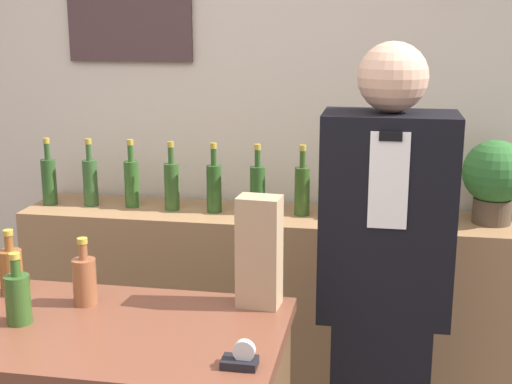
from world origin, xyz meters
TOP-DOWN VIEW (x-y plane):
  - back_wall at (-0.00, 2.00)m, footprint 5.20×0.09m
  - back_shelf at (0.12, 1.74)m, footprint 2.23×0.40m
  - shopkeeper at (0.64, 1.00)m, footprint 0.43×0.27m
  - potted_plant at (1.09, 1.76)m, footprint 0.27×0.27m
  - paper_bag at (0.27, 0.68)m, footprint 0.13×0.10m
  - tape_dispenser at (0.29, 0.28)m, footprint 0.09×0.06m
  - counter_bottle_2 at (-0.51, 0.63)m, footprint 0.07×0.07m
  - counter_bottle_3 at (-0.38, 0.43)m, footprint 0.07×0.07m
  - counter_bottle_4 at (-0.25, 0.59)m, footprint 0.07×0.07m
  - shelf_bottle_0 at (-0.92, 1.72)m, footprint 0.07×0.07m
  - shelf_bottle_1 at (-0.72, 1.74)m, footprint 0.07×0.07m
  - shelf_bottle_2 at (-0.52, 1.75)m, footprint 0.07×0.07m
  - shelf_bottle_3 at (-0.32, 1.73)m, footprint 0.07×0.07m
  - shelf_bottle_4 at (-0.12, 1.73)m, footprint 0.07×0.07m
  - shelf_bottle_5 at (0.08, 1.73)m, footprint 0.07×0.07m
  - shelf_bottle_6 at (0.28, 1.75)m, footprint 0.07×0.07m
  - shelf_bottle_7 at (0.47, 1.75)m, footprint 0.07×0.07m
  - shelf_bottle_8 at (0.67, 1.73)m, footprint 0.07×0.07m
  - shelf_bottle_9 at (0.87, 1.74)m, footprint 0.07×0.07m

SIDE VIEW (x-z plane):
  - back_shelf at x=0.12m, z-range 0.00..0.93m
  - shopkeeper at x=0.64m, z-range 0.00..1.71m
  - tape_dispenser at x=0.29m, z-range 0.92..0.99m
  - counter_bottle_2 at x=-0.51m, z-range 0.91..1.12m
  - counter_bottle_3 at x=-0.38m, z-range 0.91..1.12m
  - counter_bottle_4 at x=-0.25m, z-range 0.91..1.12m
  - shelf_bottle_0 at x=-0.92m, z-range 0.89..1.21m
  - shelf_bottle_1 at x=-0.72m, z-range 0.89..1.21m
  - shelf_bottle_2 at x=-0.52m, z-range 0.89..1.21m
  - shelf_bottle_3 at x=-0.32m, z-range 0.89..1.21m
  - shelf_bottle_4 at x=-0.12m, z-range 0.89..1.21m
  - shelf_bottle_5 at x=0.08m, z-range 0.89..1.21m
  - shelf_bottle_6 at x=0.28m, z-range 0.89..1.21m
  - shelf_bottle_7 at x=0.47m, z-range 0.89..1.21m
  - shelf_bottle_8 at x=0.67m, z-range 0.89..1.21m
  - shelf_bottle_9 at x=0.87m, z-range 0.89..1.21m
  - paper_bag at x=0.27m, z-range 0.94..1.28m
  - potted_plant at x=1.09m, z-range 0.95..1.31m
  - back_wall at x=0.00m, z-range 0.01..2.71m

